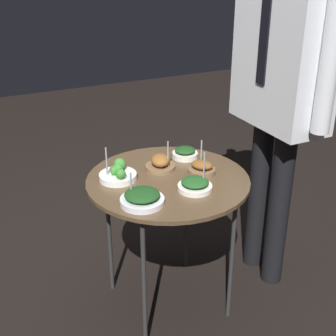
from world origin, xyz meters
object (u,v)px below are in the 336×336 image
Objects in this scene: bowl_spinach_center at (142,198)px; bowl_spinach_mid_right at (185,153)px; waiter_figure at (282,74)px; bowl_broccoli_back_right at (118,173)px; serving_cart at (168,187)px; bowl_roast_back_left at (160,163)px; bowl_spinach_near_rim at (195,185)px; bowl_roast_far_rim at (202,168)px.

bowl_spinach_center is 0.48m from bowl_spinach_mid_right.
bowl_broccoli_back_right is at bearing -96.10° from waiter_figure.
bowl_roast_back_left is (-0.10, 0.01, 0.07)m from serving_cart.
bowl_roast_back_left is 0.25m from bowl_spinach_near_rim.
bowl_roast_far_rim is at bearing 73.00° from bowl_broccoli_back_right.
waiter_figure reaches higher than bowl_spinach_center.
waiter_figure is (0.08, 0.77, 0.37)m from bowl_broccoli_back_right.
serving_cart is 4.07× the size of bowl_spinach_center.
bowl_spinach_near_rim is (0.23, 0.25, -0.01)m from bowl_broccoli_back_right.
bowl_spinach_mid_right is 0.57m from waiter_figure.
serving_cart is at bearing -5.14° from bowl_roast_back_left.
bowl_broccoli_back_right is at bearing -113.54° from serving_cart.
bowl_spinach_center is at bearing -50.54° from serving_cart.
bowl_roast_far_rim is at bearing 140.09° from bowl_spinach_near_rim.
bowl_broccoli_back_right is 0.34m from bowl_spinach_near_rim.
waiter_figure is (-0.00, 0.57, 0.45)m from serving_cart.
bowl_roast_far_rim is 1.03× the size of bowl_roast_back_left.
serving_cart is 0.72m from waiter_figure.
bowl_roast_back_left is at bearing -99.42° from waiter_figure.
bowl_broccoli_back_right is 1.16× the size of bowl_roast_back_left.
bowl_spinach_center is 1.25× the size of bowl_roast_back_left.
bowl_spinach_near_rim is at bearing -39.91° from bowl_roast_far_rim.
bowl_roast_back_left is 1.15× the size of bowl_spinach_mid_right.
bowl_roast_back_left reaches higher than bowl_spinach_center.
bowl_broccoli_back_right is 0.21m from bowl_roast_back_left.
bowl_roast_back_left is at bearing 93.04° from bowl_broccoli_back_right.
bowl_roast_far_rim reaches higher than serving_cart.
bowl_roast_far_rim is at bearing 51.07° from bowl_roast_back_left.
serving_cart is 0.17m from bowl_roast_far_rim.
bowl_roast_far_rim reaches higher than bowl_spinach_center.
bowl_broccoli_back_right reaches higher than serving_cart.
bowl_spinach_mid_right is at bearing 175.54° from bowl_roast_far_rim.
bowl_spinach_near_rim is at bearing 47.54° from bowl_broccoli_back_right.
bowl_spinach_near_rim is 1.33× the size of bowl_spinach_mid_right.
bowl_broccoli_back_right is 0.93× the size of bowl_spinach_center.
bowl_roast_far_rim reaches higher than bowl_spinach_mid_right.
bowl_broccoli_back_right reaches higher than bowl_spinach_center.
waiter_figure is (-0.15, 0.52, 0.38)m from bowl_spinach_near_rim.
waiter_figure reaches higher than bowl_broccoli_back_right.
waiter_figure reaches higher than bowl_spinach_near_rim.
bowl_spinach_center reaches higher than bowl_spinach_mid_right.
bowl_spinach_near_rim is 0.66m from waiter_figure.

